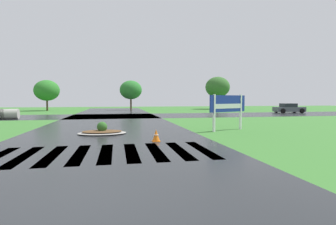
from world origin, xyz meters
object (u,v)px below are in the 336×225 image
car_white_sedan (289,108)px  traffic_cone (156,136)px  estate_billboard (228,106)px  median_island (102,131)px

car_white_sedan → traffic_cone: size_ratio=7.39×
estate_billboard → car_white_sedan: 23.98m
car_white_sedan → traffic_cone: (-21.53, -20.58, -0.34)m
traffic_cone → car_white_sedan: bearing=43.7°
estate_billboard → median_island: estate_billboard is taller
estate_billboard → car_white_sedan: estate_billboard is taller
median_island → traffic_cone: (2.55, -3.08, 0.12)m
estate_billboard → traffic_cone: (-4.93, -3.29, -1.27)m
estate_billboard → traffic_cone: size_ratio=5.06×
median_island → car_white_sedan: bearing=36.0°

